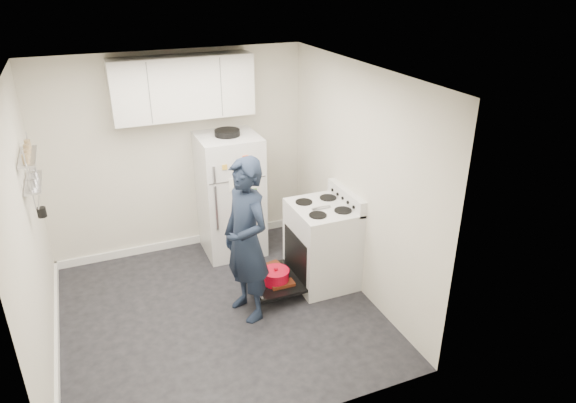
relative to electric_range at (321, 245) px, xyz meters
name	(u,v)px	position (x,y,z in m)	size (l,w,h in m)	color
room	(208,210)	(-1.29, -0.12, 0.74)	(3.21, 3.21, 2.51)	black
electric_range	(321,245)	(0.00, 0.00, 0.00)	(0.66, 0.76, 1.10)	silver
open_oven_door	(274,278)	(-0.58, -0.03, -0.28)	(0.55, 0.70, 0.23)	black
refrigerator	(230,194)	(-0.72, 1.10, 0.30)	(0.72, 0.74, 1.60)	silver
upper_cabinets	(183,87)	(-1.16, 1.28, 1.63)	(1.60, 0.33, 0.70)	silver
wall_shelf_rack	(31,170)	(-2.78, 0.34, 1.21)	(0.14, 0.60, 0.61)	#B2B2B7
person	(246,241)	(-0.96, -0.26, 0.40)	(0.63, 0.41, 1.73)	#161F31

